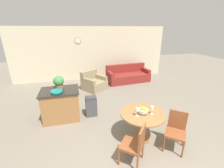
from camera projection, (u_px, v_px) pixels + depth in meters
name	position (u px, v px, depth m)	size (l,w,h in m)	color
wall_back	(92.00, 54.00, 7.85)	(8.00, 0.09, 2.70)	beige
dining_table	(142.00, 119.00, 3.57)	(1.05, 1.05, 0.74)	#9E6B3D
dining_chair_near_left	(135.00, 144.00, 2.93)	(0.59, 0.59, 0.89)	brown
dining_chair_near_right	(176.00, 129.00, 3.35)	(0.59, 0.59, 0.89)	brown
fruit_bowl	(143.00, 110.00, 3.48)	(0.25, 0.25, 0.16)	#B7B29E
wine_glass_left	(137.00, 110.00, 3.34)	(0.07, 0.07, 0.20)	silver
wine_glass_right	(152.00, 108.00, 3.42)	(0.07, 0.07, 0.20)	silver
kitchen_island	(61.00, 104.00, 4.47)	(1.08, 0.80, 0.93)	#9E6B3D
teal_bowl	(57.00, 91.00, 4.10)	(0.32, 0.32, 0.08)	teal
potted_plant	(59.00, 82.00, 4.39)	(0.30, 0.30, 0.38)	#A36642
trash_bin	(91.00, 106.00, 4.67)	(0.34, 0.25, 0.65)	#47474C
couch	(128.00, 76.00, 7.73)	(2.21, 1.08, 0.85)	maroon
armchair	(94.00, 83.00, 6.72)	(1.21, 1.21, 0.82)	#998966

